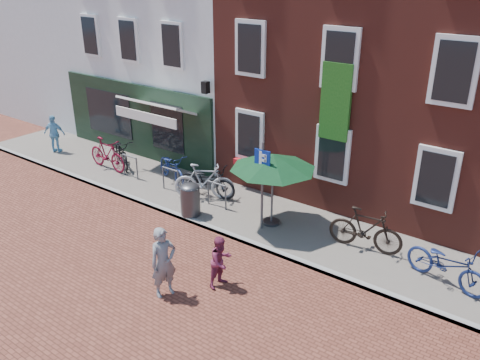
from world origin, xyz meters
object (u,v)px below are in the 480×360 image
Objects in this scene: cafe_person at (55,134)px; bicycle_1 at (107,154)px; parking_sign at (262,174)px; parasol at (273,159)px; bicycle_3 at (204,181)px; litter_bin at (190,198)px; bicycle_5 at (366,229)px; boy at (221,261)px; woman at (164,262)px; bicycle_6 at (447,264)px; bicycle_4 at (207,181)px; bicycle_2 at (172,167)px; bicycle_0 at (121,152)px.

cafe_person is 3.20m from bicycle_1.
parking_sign is 1.07× the size of parasol.
cafe_person reaches higher than bicycle_3.
parking_sign reaches higher than litter_bin.
parking_sign reaches higher than bicycle_5.
cafe_person reaches higher than boy.
boy is at bearing -165.58° from bicycle_3.
bicycle_6 is at bearing -32.49° from woman.
bicycle_5 is 0.97× the size of bicycle_6.
bicycle_6 is at bearing -47.18° from boy.
cafe_person is (-10.45, -0.09, -1.29)m from parasol.
bicycle_1 is at bearing 153.69° from cafe_person.
bicycle_4 and bicycle_6 have the same top height.
litter_bin is 0.54× the size of bicycle_2.
cafe_person is 7.71m from bicycle_4.
bicycle_0 is 4.44m from bicycle_3.
boy is at bearing -78.83° from parasol.
cafe_person is 3.38m from bicycle_0.
litter_bin is at bearing -97.47° from bicycle_1.
bicycle_3 is (7.74, 0.24, -0.17)m from cafe_person.
woman is at bearing 149.52° from boy.
bicycle_0 is at bearing 172.56° from parking_sign.
bicycle_1 is 4.52m from bicycle_4.
parasol is 10.53m from cafe_person.
cafe_person is at bearing 178.19° from parking_sign.
woman is 0.85× the size of bicycle_4.
bicycle_0 is at bearing 71.93° from boy.
bicycle_1 is (-7.26, -0.08, -1.46)m from parasol.
woman is (2.10, -3.24, 0.20)m from litter_bin.
bicycle_2 is (-5.13, 3.67, -0.02)m from boy.
parasol is at bearing 18.41° from boy.
parasol reaches higher than bicycle_0.
bicycle_6 is (5.06, 0.37, -1.17)m from parking_sign.
litter_bin is 5.25m from bicycle_5.
litter_bin is 2.92m from parasol.
litter_bin is at bearing -165.43° from parking_sign.
bicycle_6 is (5.19, 4.19, -0.23)m from woman.
bicycle_2 is 1.75m from bicycle_4.
woman is at bearing -114.21° from bicycle_2.
bicycle_0 is at bearing 54.57° from bicycle_3.
bicycle_1 and bicycle_3 have the same top height.
boy reaches higher than bicycle_3.
boy is at bearing -146.48° from bicycle_4.
woman is 0.85× the size of bicycle_2.
bicycle_0 is 9.93m from bicycle_5.
bicycle_5 is (2.17, 3.45, 0.04)m from boy.
woman is at bearing -91.93° from parking_sign.
parasol reaches higher than bicycle_3.
parking_sign is 0.55m from parasol.
bicycle_2 is (-4.30, 4.75, -0.23)m from woman.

